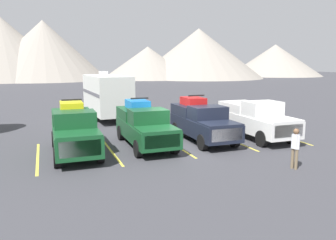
# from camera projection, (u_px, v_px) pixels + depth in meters

# --- Properties ---
(ground_plane) EXTENTS (240.00, 240.00, 0.00)m
(ground_plane) POSITION_uv_depth(u_px,v_px,m) (179.00, 148.00, 17.17)
(ground_plane) COLOR #38383D
(pickup_truck_a) EXTENTS (2.12, 5.43, 2.58)m
(pickup_truck_a) POSITION_uv_depth(u_px,v_px,m) (74.00, 130.00, 16.00)
(pickup_truck_a) COLOR #144723
(pickup_truck_a) RESTS_ON ground
(pickup_truck_b) EXTENTS (2.13, 5.61, 2.48)m
(pickup_truck_b) POSITION_uv_depth(u_px,v_px,m) (144.00, 124.00, 17.58)
(pickup_truck_b) COLOR #144723
(pickup_truck_b) RESTS_ON ground
(pickup_truck_c) EXTENTS (2.15, 5.31, 2.53)m
(pickup_truck_c) POSITION_uv_depth(u_px,v_px,m) (202.00, 120.00, 18.72)
(pickup_truck_c) COLOR black
(pickup_truck_c) RESTS_ON ground
(pickup_truck_d) EXTENTS (2.21, 5.63, 2.21)m
(pickup_truck_d) POSITION_uv_depth(u_px,v_px,m) (255.00, 118.00, 19.45)
(pickup_truck_d) COLOR white
(pickup_truck_d) RESTS_ON ground
(lot_stripe_a) EXTENTS (0.12, 5.50, 0.01)m
(lot_stripe_a) POSITION_uv_depth(u_px,v_px,m) (38.00, 158.00, 15.43)
(lot_stripe_a) COLOR gold
(lot_stripe_a) RESTS_ON ground
(lot_stripe_b) EXTENTS (0.12, 5.50, 0.01)m
(lot_stripe_b) POSITION_uv_depth(u_px,v_px,m) (111.00, 151.00, 16.62)
(lot_stripe_b) COLOR gold
(lot_stripe_b) RESTS_ON ground
(lot_stripe_c) EXTENTS (0.12, 5.50, 0.01)m
(lot_stripe_c) POSITION_uv_depth(u_px,v_px,m) (175.00, 145.00, 17.81)
(lot_stripe_c) COLOR gold
(lot_stripe_c) RESTS_ON ground
(lot_stripe_d) EXTENTS (0.12, 5.50, 0.01)m
(lot_stripe_d) POSITION_uv_depth(u_px,v_px,m) (230.00, 140.00, 19.00)
(lot_stripe_d) COLOR gold
(lot_stripe_d) RESTS_ON ground
(lot_stripe_e) EXTENTS (0.12, 5.50, 0.01)m
(lot_stripe_e) POSITION_uv_depth(u_px,v_px,m) (279.00, 135.00, 20.19)
(lot_stripe_e) COLOR gold
(lot_stripe_e) RESTS_ON ground
(camper_trailer_a) EXTENTS (2.88, 7.76, 3.69)m
(camper_trailer_a) POSITION_uv_depth(u_px,v_px,m) (107.00, 94.00, 25.67)
(camper_trailer_a) COLOR silver
(camper_trailer_a) RESTS_ON ground
(person_a) EXTENTS (0.26, 0.37, 1.71)m
(person_a) POSITION_uv_depth(u_px,v_px,m) (295.00, 146.00, 13.63)
(person_a) COLOR #726047
(person_a) RESTS_ON ground
(mountain_ridge) EXTENTS (152.55, 42.27, 16.02)m
(mountain_ridge) POSITION_uv_depth(u_px,v_px,m) (70.00, 54.00, 85.34)
(mountain_ridge) COLOR gray
(mountain_ridge) RESTS_ON ground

